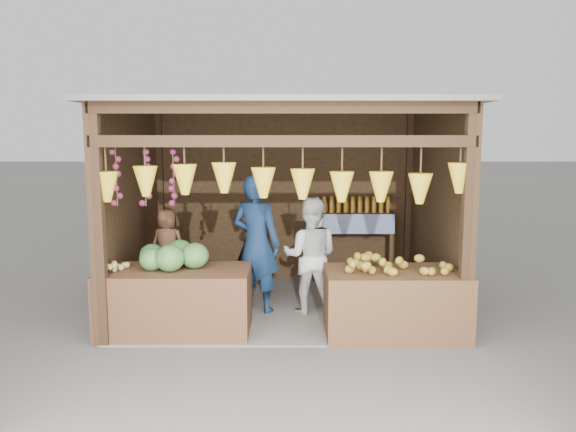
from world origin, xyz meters
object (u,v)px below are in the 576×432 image
object	(u,v)px
vendor_seated	(168,245)
counter_right	(395,303)
woman_standing	(310,256)
counter_left	(176,301)
man_standing	(256,244)

from	to	relation	value
vendor_seated	counter_right	bearing A→B (deg)	172.01
counter_right	vendor_seated	world-z (taller)	vendor_seated
counter_right	woman_standing	distance (m)	1.27
counter_right	vendor_seated	distance (m)	3.07
counter_left	man_standing	xyz separation A→B (m)	(0.89, 0.76, 0.52)
counter_right	man_standing	size ratio (longest dim) A/B	0.88
counter_right	counter_left	bearing A→B (deg)	178.12
counter_left	woman_standing	distance (m)	1.76
counter_left	vendor_seated	bearing A→B (deg)	106.07
counter_right	man_standing	world-z (taller)	man_standing
man_standing	counter_right	bearing A→B (deg)	177.30
vendor_seated	man_standing	bearing A→B (deg)	179.99
man_standing	counter_left	bearing A→B (deg)	65.09
counter_left	man_standing	world-z (taller)	man_standing
counter_left	man_standing	distance (m)	1.28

